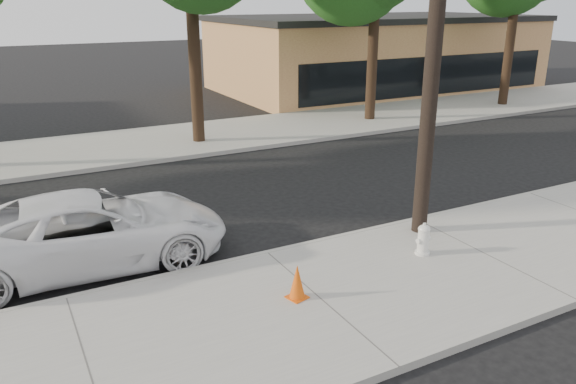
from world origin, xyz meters
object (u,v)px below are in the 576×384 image
(fire_hydrant, at_px, (423,240))
(traffic_cone, at_px, (297,282))
(utility_pole, at_px, (436,24))
(police_cruiser, at_px, (91,230))

(fire_hydrant, height_order, traffic_cone, fire_hydrant)
(utility_pole, relative_size, police_cruiser, 1.65)
(police_cruiser, distance_m, traffic_cone, 4.48)
(utility_pole, distance_m, police_cruiser, 8.16)
(utility_pole, xyz_separation_m, fire_hydrant, (-0.77, -1.02, -4.23))
(police_cruiser, relative_size, fire_hydrant, 8.41)
(fire_hydrant, bearing_deg, police_cruiser, 149.64)
(fire_hydrant, relative_size, traffic_cone, 1.00)
(traffic_cone, bearing_deg, fire_hydrant, 6.35)
(police_cruiser, bearing_deg, fire_hydrant, -113.36)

